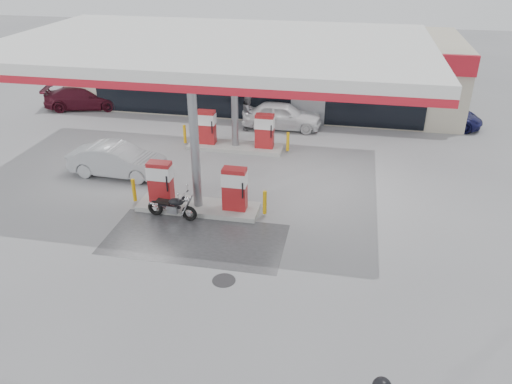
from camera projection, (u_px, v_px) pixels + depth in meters
ground at (181, 237)px, 16.80m from camera, size 90.00×90.00×0.00m
wet_patch at (195, 239)px, 16.72m from camera, size 6.00×3.00×0.00m
drain_cover at (224, 280)px, 14.72m from camera, size 0.70×0.70×0.01m
store_building at (265, 67)px, 29.75m from camera, size 22.00×8.22×4.00m
canopy at (215, 48)px, 18.73m from camera, size 16.00×10.02×5.51m
pump_island_near at (198, 192)px, 18.22m from camera, size 5.14×1.30×1.78m
pump_island_far at (235, 134)px, 23.44m from camera, size 5.14×1.30×1.78m
parked_motorcycle at (173, 207)px, 17.77m from camera, size 1.93×0.74×0.99m
sedan_white at (282, 115)px, 25.93m from camera, size 4.14×1.76×1.40m
attendant at (249, 112)px, 25.78m from camera, size 0.77×0.95×1.82m
hatchback_silver at (118, 160)px, 20.87m from camera, size 4.12×1.57×1.34m
parked_car_left at (85, 97)px, 28.94m from camera, size 4.84×2.95×1.31m
parked_car_right at (442, 116)px, 26.28m from camera, size 4.28×2.47×1.12m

